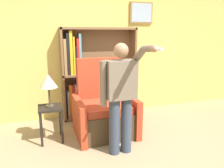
% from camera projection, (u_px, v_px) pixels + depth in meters
% --- Properties ---
extents(ground_plane, '(14.00, 14.00, 0.00)m').
position_uv_depth(ground_plane, '(121.00, 168.00, 2.81)').
color(ground_plane, '#9E8966').
extents(wall_back, '(8.00, 0.11, 2.80)m').
position_uv_depth(wall_back, '(87.00, 48.00, 4.36)').
color(wall_back, '#E0C160').
rests_on(wall_back, ground_plane).
extents(bookcase, '(1.49, 0.28, 1.79)m').
position_uv_depth(bookcase, '(89.00, 75.00, 4.34)').
color(bookcase, brown).
rests_on(bookcase, ground_plane).
extents(armchair, '(0.98, 0.88, 1.27)m').
position_uv_depth(armchair, '(104.00, 111.00, 3.75)').
color(armchair, '#4C3823').
rests_on(armchair, ground_plane).
extents(person_standing, '(0.55, 0.78, 1.57)m').
position_uv_depth(person_standing, '(121.00, 94.00, 2.97)').
color(person_standing, '#384256').
rests_on(person_standing, ground_plane).
extents(side_table, '(0.36, 0.36, 0.57)m').
position_uv_depth(side_table, '(50.00, 114.00, 3.43)').
color(side_table, black).
rests_on(side_table, ground_plane).
extents(table_lamp, '(0.27, 0.27, 0.52)m').
position_uv_depth(table_lamp, '(48.00, 82.00, 3.31)').
color(table_lamp, '#4C4233').
rests_on(table_lamp, side_table).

